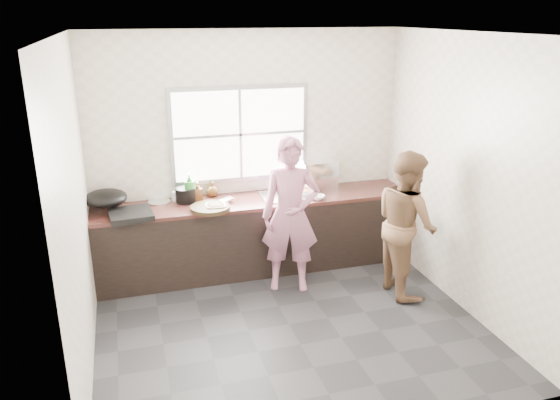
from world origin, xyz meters
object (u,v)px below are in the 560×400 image
object	(u,v)px
bottle_brown_short	(212,190)
pot_lid_left	(121,218)
woman	(290,220)
black_pot	(186,195)
bowl_held	(318,197)
burner	(131,215)
pot_lid_right	(159,202)
bottle_green	(190,188)
dish_rack	(317,174)
bowl_crabs	(306,192)
bottle_brown_tall	(197,192)
bowl_mince	(216,207)
plate_food	(189,199)
wok	(106,198)
cutting_board	(210,208)
glass_jar	(176,196)
person_side	(406,223)

from	to	relation	value
bottle_brown_short	pot_lid_left	size ratio (longest dim) A/B	0.70
woman	black_pot	xyz separation A→B (m)	(-1.01, 0.67, 0.16)
bowl_held	burner	xyz separation A→B (m)	(-2.05, 0.00, 0.00)
bowl_held	pot_lid_right	distance (m)	1.78
bottle_green	dish_rack	bearing A→B (deg)	4.73
woman	bowl_crabs	xyz separation A→B (m)	(0.36, 0.55, 0.11)
bottle_brown_tall	pot_lid_left	size ratio (longest dim) A/B	0.91
bottle_brown_tall	bowl_mince	bearing A→B (deg)	-65.68
plate_food	bottle_brown_tall	world-z (taller)	bottle_brown_tall
black_pot	bottle_green	world-z (taller)	bottle_green
black_pot	dish_rack	size ratio (longest dim) A/B	0.52
wok	pot_lid_right	bearing A→B (deg)	13.47
bowl_crabs	bowl_held	xyz separation A→B (m)	(0.07, -0.20, -0.00)
plate_food	cutting_board	bearing A→B (deg)	-66.47
bowl_held	burner	distance (m)	2.05
bowl_mince	bottle_brown_short	bearing A→B (deg)	84.75
bottle_brown_short	dish_rack	world-z (taller)	dish_rack
plate_food	glass_jar	bearing A→B (deg)	178.78
black_pot	dish_rack	world-z (taller)	dish_rack
bottle_brown_short	pot_lid_left	distance (m)	1.12
bottle_green	glass_jar	size ratio (longest dim) A/B	3.13
plate_food	glass_jar	world-z (taller)	glass_jar
woman	pot_lid_left	size ratio (longest dim) A/B	6.91
bowl_held	bowl_mince	bearing A→B (deg)	180.00
bowl_crabs	plate_food	bearing A→B (deg)	171.64
bowl_crabs	burner	distance (m)	1.99
dish_rack	pot_lid_left	xyz separation A→B (m)	(-2.29, -0.44, -0.16)
bottle_brown_short	bottle_brown_tall	bearing A→B (deg)	-147.80
bowl_held	black_pot	xyz separation A→B (m)	(-1.44, 0.33, 0.05)
plate_food	burner	size ratio (longest dim) A/B	0.53
bottle_brown_short	bowl_held	bearing A→B (deg)	-21.38
woman	wok	bearing A→B (deg)	178.81
glass_jar	pot_lid_left	bearing A→B (deg)	-146.39
person_side	pot_lid_right	distance (m)	2.70
bowl_held	pot_lid_left	distance (m)	2.15
bottle_green	pot_lid_left	size ratio (longest dim) A/B	1.49
bowl_held	pot_lid_right	bearing A→B (deg)	166.82
woman	wok	size ratio (longest dim) A/B	3.49
wok	woman	bearing A→B (deg)	-18.30
bowl_crabs	pot_lid_left	xyz separation A→B (m)	(-2.08, -0.20, -0.03)
burner	bottle_brown_short	bearing A→B (deg)	25.48
plate_food	bottle_green	xyz separation A→B (m)	(0.00, -0.08, 0.16)
person_side	glass_jar	bearing A→B (deg)	63.69
bottle_brown_tall	glass_jar	bearing A→B (deg)	161.62
pot_lid_left	pot_lid_right	xyz separation A→B (m)	(0.42, 0.40, 0.00)
woman	bottle_green	world-z (taller)	woman
bottle_brown_short	burner	xyz separation A→B (m)	(-0.92, -0.44, -0.05)
glass_jar	black_pot	bearing A→B (deg)	-33.50
cutting_board	plate_food	size ratio (longest dim) A/B	1.85
bottle_brown_tall	bottle_green	bearing A→B (deg)	-173.37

